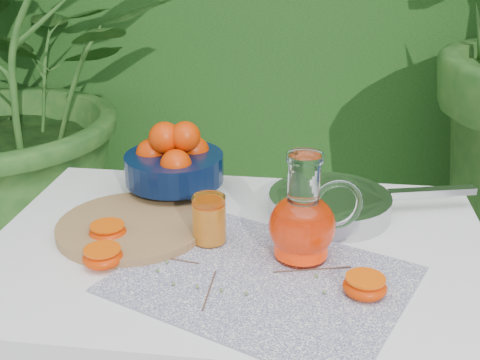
# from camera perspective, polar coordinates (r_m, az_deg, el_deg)

# --- Properties ---
(potted_plant_left) EXTENTS (2.19, 2.19, 1.61)m
(potted_plant_left) POSITION_cam_1_polar(r_m,az_deg,el_deg) (2.44, -21.72, 8.76)
(potted_plant_left) COLOR #1E4F1B
(potted_plant_left) RESTS_ON ground
(white_table) EXTENTS (1.00, 0.70, 0.75)m
(white_table) POSITION_cam_1_polar(r_m,az_deg,el_deg) (1.25, -0.12, -9.35)
(white_table) COLOR white
(white_table) RESTS_ON ground
(placemat) EXTENTS (0.60, 0.54, 0.00)m
(placemat) POSITION_cam_1_polar(r_m,az_deg,el_deg) (1.09, 2.17, -9.37)
(placemat) COLOR #0D0F4A
(placemat) RESTS_ON white_table
(cutting_board) EXTENTS (0.40, 0.40, 0.02)m
(cutting_board) POSITION_cam_1_polar(r_m,az_deg,el_deg) (1.27, -10.18, -4.37)
(cutting_board) COLOR olive
(cutting_board) RESTS_ON white_table
(fruit_bowl) EXTENTS (0.29, 0.29, 0.18)m
(fruit_bowl) POSITION_cam_1_polar(r_m,az_deg,el_deg) (1.40, -6.27, 1.77)
(fruit_bowl) COLOR black
(fruit_bowl) RESTS_ON white_table
(juice_pitcher) EXTENTS (0.19, 0.16, 0.21)m
(juice_pitcher) POSITION_cam_1_polar(r_m,az_deg,el_deg) (1.13, 6.04, -4.04)
(juice_pitcher) COLOR white
(juice_pitcher) RESTS_ON white_table
(juice_tumbler) EXTENTS (0.07, 0.07, 0.10)m
(juice_tumbler) POSITION_cam_1_polar(r_m,az_deg,el_deg) (1.19, -2.94, -3.86)
(juice_tumbler) COLOR white
(juice_tumbler) RESTS_ON white_table
(saute_pan) EXTENTS (0.49, 0.32, 0.05)m
(saute_pan) POSITION_cam_1_polar(r_m,az_deg,el_deg) (1.33, 8.66, -2.21)
(saute_pan) COLOR #B0AFB4
(saute_pan) RESTS_ON white_table
(orange_halves) EXTENTS (0.58, 0.21, 0.04)m
(orange_halves) POSITION_cam_1_polar(r_m,az_deg,el_deg) (1.13, -5.25, -7.29)
(orange_halves) COLOR #E44102
(orange_halves) RESTS_ON white_table
(thyme_sprigs) EXTENTS (0.39, 0.23, 0.01)m
(thyme_sprigs) POSITION_cam_1_polar(r_m,az_deg,el_deg) (1.10, -0.56, -8.68)
(thyme_sprigs) COLOR #513425
(thyme_sprigs) RESTS_ON white_table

